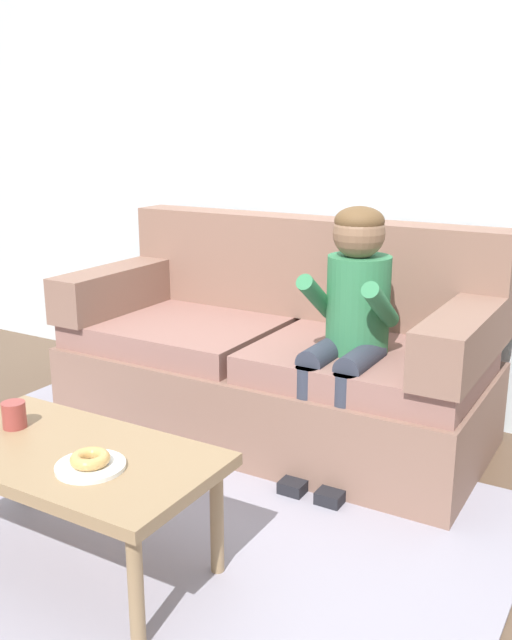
{
  "coord_description": "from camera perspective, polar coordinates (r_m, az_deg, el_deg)",
  "views": [
    {
      "loc": [
        1.56,
        -1.91,
        1.4
      ],
      "look_at": [
        0.17,
        0.45,
        0.65
      ],
      "focal_mm": 39.46,
      "sensor_mm": 36.0,
      "label": 1
    }
  ],
  "objects": [
    {
      "name": "area_rug",
      "position": [
        2.67,
        -11.36,
        -16.5
      ],
      "size": [
        2.61,
        2.03,
        0.01
      ],
      "primitive_type": "cube",
      "color": "#9993A3",
      "rests_on": "ground"
    },
    {
      "name": "ground",
      "position": [
        2.83,
        -7.91,
        -14.44
      ],
      "size": [
        10.0,
        10.0,
        0.0
      ],
      "primitive_type": "plane",
      "color": "brown"
    },
    {
      "name": "coffee_table",
      "position": [
        2.35,
        -14.89,
        -11.16
      ],
      "size": [
        0.97,
        0.52,
        0.42
      ],
      "color": "#937551",
      "rests_on": "ground"
    },
    {
      "name": "couch",
      "position": [
        3.31,
        1.79,
        -3.11
      ],
      "size": [
        1.95,
        0.9,
        0.98
      ],
      "color": "#846051",
      "rests_on": "ground"
    },
    {
      "name": "toy_controller",
      "position": [
        3.11,
        -12.39,
        -11.28
      ],
      "size": [
        0.23,
        0.09,
        0.05
      ],
      "rotation": [
        0.0,
        0.0,
        -0.51
      ],
      "color": "blue",
      "rests_on": "ground"
    },
    {
      "name": "donut",
      "position": [
        2.18,
        -13.31,
        -10.89
      ],
      "size": [
        0.17,
        0.17,
        0.04
      ],
      "primitive_type": "torus",
      "rotation": [
        0.0,
        0.0,
        2.57
      ],
      "color": "tan",
      "rests_on": "plate"
    },
    {
      "name": "wall_back",
      "position": [
        3.66,
        5.38,
        15.28
      ],
      "size": [
        8.0,
        0.1,
        2.8
      ],
      "primitive_type": "cube",
      "color": "silver",
      "rests_on": "ground"
    },
    {
      "name": "plate",
      "position": [
        2.19,
        -13.27,
        -11.48
      ],
      "size": [
        0.21,
        0.21,
        0.01
      ],
      "primitive_type": "cylinder",
      "color": "white",
      "rests_on": "coffee_table"
    },
    {
      "name": "person_child",
      "position": [
        2.85,
        7.65,
        0.4
      ],
      "size": [
        0.34,
        0.58,
        1.1
      ],
      "color": "#337A4C",
      "rests_on": "ground"
    },
    {
      "name": "mug",
      "position": [
        2.53,
        -19.03,
        -7.28
      ],
      "size": [
        0.08,
        0.08,
        0.09
      ],
      "primitive_type": "cylinder",
      "color": "#993D38",
      "rests_on": "coffee_table"
    }
  ]
}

